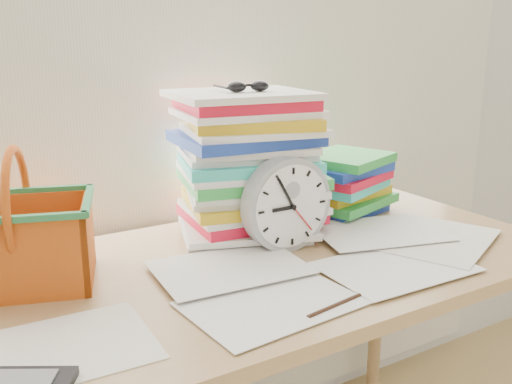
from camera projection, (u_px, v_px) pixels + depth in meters
curtain at (184, 9)px, 1.44m from camera, size 2.40×0.01×2.50m
desk at (262, 291)px, 1.29m from camera, size 1.40×0.70×0.75m
paper_stack at (249, 164)px, 1.41m from camera, size 0.41×0.36×0.36m
clock at (286, 204)px, 1.31m from camera, size 0.22×0.04×0.22m
sunglasses at (248, 86)px, 1.34m from camera, size 0.13×0.11×0.03m
book_stack at (342, 184)px, 1.59m from camera, size 0.33×0.28×0.17m
basket at (19, 218)px, 1.12m from camera, size 0.33×0.29×0.28m
pen at (335, 306)px, 1.05m from camera, size 0.14×0.03×0.01m
calculator at (19, 384)px, 0.81m from camera, size 0.16×0.14×0.01m
scattered_papers at (262, 258)px, 1.27m from camera, size 1.26×0.42×0.02m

